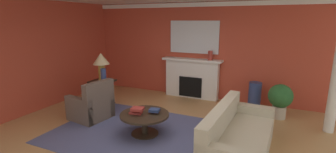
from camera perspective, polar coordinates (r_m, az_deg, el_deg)
ground_plane at (r=5.07m, az=-1.18°, el=-13.82°), size 9.32×9.32×0.00m
wall_fireplace at (r=7.27m, az=8.63°, el=5.96°), size 7.77×0.12×2.81m
wall_window at (r=7.16m, az=-27.52°, el=4.51°), size 0.12×6.24×2.81m
crown_moulding at (r=7.15m, az=8.83°, el=16.47°), size 7.77×0.08×0.12m
area_rug at (r=5.15m, az=-5.46°, el=-13.31°), size 3.80×2.55×0.01m
fireplace at (r=7.31m, az=5.63°, el=-0.62°), size 1.80×0.35×1.19m
mantel_mirror at (r=7.24m, az=6.16°, el=9.24°), size 1.49×0.04×0.95m
sofa at (r=4.46m, az=16.09°, el=-14.04°), size 1.01×2.15×0.85m
armchair_near_window at (r=6.04m, az=-17.55°, el=-6.73°), size 0.91×0.91×0.95m
coffee_table at (r=5.02m, az=-5.54°, el=-9.94°), size 1.00×1.00×0.45m
side_table at (r=6.87m, az=-15.09°, el=-3.34°), size 0.56×0.56×0.70m
table_lamp at (r=6.69m, az=-15.51°, el=3.45°), size 0.44×0.44×0.75m
vase_tall_corner at (r=6.73m, az=19.75°, el=-4.32°), size 0.32×0.32×0.73m
vase_mantel_right at (r=6.97m, az=9.93°, el=4.90°), size 0.13×0.13×0.26m
vase_on_side_table at (r=6.57m, az=-14.98°, el=0.27°), size 0.14×0.14×0.37m
book_red_cover at (r=5.00m, az=-7.59°, el=-8.43°), size 0.27×0.21×0.04m
book_art_folio at (r=4.95m, az=-3.22°, el=-7.96°), size 0.23×0.19×0.06m
book_small_novel at (r=4.89m, az=-7.21°, el=-7.61°), size 0.27×0.23×0.05m
potted_plant at (r=6.33m, az=24.96°, el=-4.69°), size 0.56×0.56×0.83m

